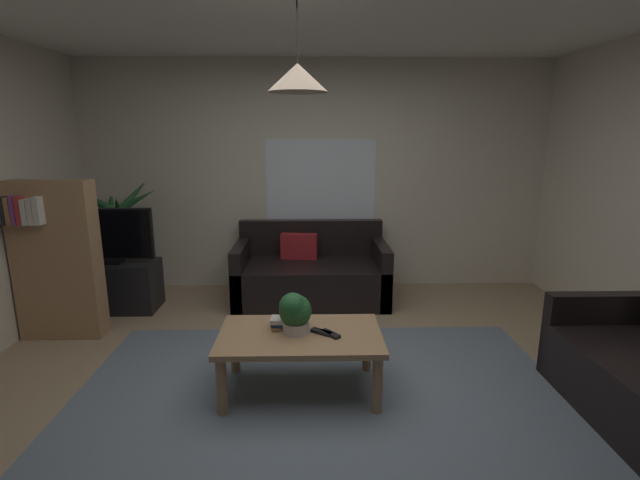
{
  "coord_description": "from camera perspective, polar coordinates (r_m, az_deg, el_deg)",
  "views": [
    {
      "loc": [
        -0.07,
        -2.85,
        1.78
      ],
      "look_at": [
        0.0,
        0.3,
        1.05
      ],
      "focal_mm": 25.83,
      "sensor_mm": 36.0,
      "label": 1
    }
  ],
  "objects": [
    {
      "name": "potted_palm_corner",
      "position": [
        5.57,
        -23.54,
        -0.43
      ],
      "size": [
        0.82,
        0.83,
        1.32
      ],
      "color": "beige",
      "rests_on": "ground"
    },
    {
      "name": "book_on_table_1",
      "position": [
        3.31,
        -4.77,
        -10.31
      ],
      "size": [
        0.14,
        0.12,
        0.03
      ],
      "primitive_type": "cube",
      "rotation": [
        0.0,
        0.0,
        -0.2
      ],
      "color": "#2D4C8C",
      "rests_on": "coffee_table"
    },
    {
      "name": "couch_under_window",
      "position": [
        5.04,
        -1.12,
        -4.38
      ],
      "size": [
        1.62,
        0.88,
        0.82
      ],
      "color": "black",
      "rests_on": "ground"
    },
    {
      "name": "remote_on_table_0",
      "position": [
        3.2,
        1.28,
        -11.54
      ],
      "size": [
        0.14,
        0.16,
        0.02
      ],
      "primitive_type": "cube",
      "rotation": [
        0.0,
        0.0,
        3.83
      ],
      "color": "black",
      "rests_on": "coffee_table"
    },
    {
      "name": "book_on_table_2",
      "position": [
        3.3,
        -4.81,
        -9.83
      ],
      "size": [
        0.16,
        0.13,
        0.03
      ],
      "primitive_type": "cube",
      "rotation": [
        0.0,
        0.0,
        -0.09
      ],
      "color": "beige",
      "rests_on": "coffee_table"
    },
    {
      "name": "floor",
      "position": [
        3.37,
        0.13,
        -19.07
      ],
      "size": [
        5.3,
        4.91,
        0.02
      ],
      "primitive_type": "cube",
      "color": "#9E8466",
      "rests_on": "ground"
    },
    {
      "name": "tv_stand",
      "position": [
        5.21,
        -24.22,
        -5.21
      ],
      "size": [
        0.9,
        0.44,
        0.5
      ],
      "primitive_type": "cube",
      "color": "black",
      "rests_on": "ground"
    },
    {
      "name": "bookshelf_corner",
      "position": [
        4.62,
        -29.89,
        -1.99
      ],
      "size": [
        0.7,
        0.31,
        1.4
      ],
      "color": "#A87F56",
      "rests_on": "ground"
    },
    {
      "name": "remote_on_table_1",
      "position": [
        3.23,
        0.19,
        -11.34
      ],
      "size": [
        0.16,
        0.13,
        0.02
      ],
      "primitive_type": "cube",
      "rotation": [
        0.0,
        0.0,
        4.09
      ],
      "color": "black",
      "rests_on": "coffee_table"
    },
    {
      "name": "wall_back",
      "position": [
        5.36,
        -0.56,
        7.86
      ],
      "size": [
        5.42,
        0.06,
        2.59
      ],
      "primitive_type": "cube",
      "color": "beige",
      "rests_on": "ground"
    },
    {
      "name": "rug",
      "position": [
        3.19,
        0.23,
        -20.76
      ],
      "size": [
        3.44,
        2.7,
        0.01
      ],
      "primitive_type": "cube",
      "color": "slate",
      "rests_on": "ground"
    },
    {
      "name": "pendant_lamp",
      "position": [
        2.97,
        -2.8,
        19.46
      ],
      "size": [
        0.38,
        0.38,
        0.56
      ],
      "color": "black"
    },
    {
      "name": "book_on_table_0",
      "position": [
        3.32,
        -4.74,
        -10.71
      ],
      "size": [
        0.17,
        0.14,
        0.02
      ],
      "primitive_type": "cube",
      "rotation": [
        0.0,
        0.0,
        0.26
      ],
      "color": "#99663F",
      "rests_on": "coffee_table"
    },
    {
      "name": "window_pane",
      "position": [
        5.33,
        0.09,
        7.37
      ],
      "size": [
        1.26,
        0.01,
        0.93
      ],
      "primitive_type": "cube",
      "color": "white"
    },
    {
      "name": "coffee_table",
      "position": [
        3.27,
        -2.45,
        -12.48
      ],
      "size": [
        1.12,
        0.67,
        0.44
      ],
      "color": "#A87F56",
      "rests_on": "ground"
    },
    {
      "name": "potted_plant_on_table",
      "position": [
        3.19,
        -3.18,
        -8.82
      ],
      "size": [
        0.23,
        0.23,
        0.29
      ],
      "color": "beige",
      "rests_on": "coffee_table"
    },
    {
      "name": "tv",
      "position": [
        5.06,
        -24.88,
        0.54
      ],
      "size": [
        0.91,
        0.16,
        0.56
      ],
      "color": "black",
      "rests_on": "tv_stand"
    }
  ]
}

